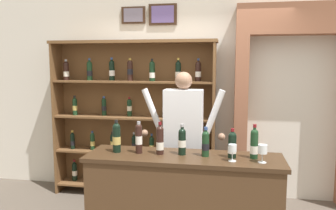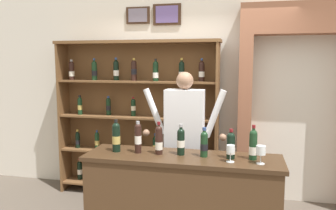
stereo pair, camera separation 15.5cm
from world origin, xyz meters
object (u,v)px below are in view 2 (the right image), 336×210
Objects in this scene: tasting_counter at (182,204)px; wine_shelf at (137,114)px; shopkeeper at (184,131)px; tasting_bottle_riserva at (204,143)px; tasting_bottle_brunello at (138,137)px; tasting_bottle_super_tuscan at (231,145)px; wine_glass_spare at (231,150)px; tasting_bottle_prosecco at (181,141)px; tasting_bottle_rosso at (253,145)px; tasting_bottle_bianco at (116,137)px; wine_glass_center at (261,151)px; tasting_bottle_chianti at (159,140)px.

wine_shelf is at bearing 123.85° from tasting_counter.
tasting_bottle_riserva is (0.29, -0.56, 0.01)m from shopkeeper.
tasting_bottle_super_tuscan is at bearing 0.03° from tasting_bottle_brunello.
wine_glass_spare is (0.54, -0.68, -0.01)m from shopkeeper.
tasting_bottle_rosso reaches higher than tasting_bottle_prosecco.
tasting_bottle_riserva is at bearing 0.64° from tasting_bottle_bianco.
wine_glass_spare is at bearing -51.69° from shopkeeper.
tasting_bottle_rosso reaches higher than wine_glass_spare.
wine_glass_center is (0.72, -0.10, 0.60)m from tasting_counter.
wine_glass_spare is at bearing -46.49° from wine_shelf.
tasting_counter is at bearing -61.40° from tasting_bottle_prosecco.
tasting_bottle_super_tuscan is (0.45, 0.01, 0.61)m from tasting_counter.
tasting_counter is 5.91× the size of tasting_bottle_chianti.
shopkeeper is 6.20× the size of tasting_bottle_riserva.
tasting_bottle_chianti is (-0.15, -0.57, 0.02)m from shopkeeper.
tasting_bottle_prosecco is (0.21, 0.02, -0.00)m from tasting_bottle_chianti.
wine_glass_spare is (-0.20, -0.13, -0.03)m from tasting_bottle_rosso.
shopkeeper is 0.55m from tasting_bottle_prosecco.
tasting_counter is 6.25× the size of tasting_bottle_prosecco.
tasting_bottle_brunello reaches higher than tasting_counter.
wine_glass_center is (0.51, -0.12, -0.02)m from tasting_bottle_riserva.
tasting_counter is 0.94m from wine_glass_center.
tasting_bottle_brunello is 1.17m from wine_glass_center.
tasting_bottle_riserva is at bearing -49.92° from wine_shelf.
wine_shelf is at bearing 135.88° from tasting_bottle_super_tuscan.
tasting_bottle_chianti is at bearing 177.11° from tasting_counter.
tasting_counter is at bearing 172.32° from wine_glass_center.
tasting_bottle_bianco reaches higher than tasting_counter.
tasting_bottle_prosecco reaches higher than tasting_bottle_riserva.
tasting_counter is 0.76m from tasting_bottle_super_tuscan.
tasting_bottle_bianco reaches higher than tasting_bottle_brunello.
tasting_bottle_bianco is 0.88m from tasting_bottle_riserva.
tasting_bottle_riserva is at bearing 5.14° from tasting_counter.
wine_shelf is 1.06m from shopkeeper.
tasting_bottle_rosso reaches higher than tasting_bottle_super_tuscan.
tasting_bottle_brunello is (0.23, 0.00, 0.00)m from tasting_bottle_bianco.
tasting_bottle_rosso is at bearing -36.95° from shopkeeper.
wine_glass_center is (1.39, -0.11, -0.04)m from tasting_bottle_bianco.
tasting_bottle_brunello reaches higher than tasting_bottle_super_tuscan.
tasting_bottle_chianti reaches higher than tasting_bottle_prosecco.
wine_shelf reaches higher than tasting_bottle_chianti.
tasting_bottle_chianti is 0.44m from tasting_bottle_riserva.
tasting_counter is 6.74× the size of tasting_bottle_super_tuscan.
tasting_bottle_brunello is 1.13× the size of tasting_bottle_super_tuscan.
tasting_bottle_brunello is 1.05× the size of tasting_bottle_prosecco.
tasting_bottle_riserva is 0.25m from tasting_bottle_super_tuscan.
tasting_bottle_bianco is at bearing -179.79° from tasting_bottle_super_tuscan.
tasting_counter is at bearing 167.60° from wine_glass_spare.
tasting_counter is at bearing -1.62° from tasting_bottle_brunello.
shopkeeper is at bearing 44.40° from tasting_bottle_bianco.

